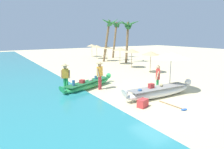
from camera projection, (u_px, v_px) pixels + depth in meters
ground_plane at (157, 94)px, 11.45m from camera, size 80.00×80.00×0.00m
boat_white_foreground at (159, 92)px, 10.81m from camera, size 4.71×0.92×0.85m
boat_green_midground at (88, 84)px, 12.56m from camera, size 4.35×2.39×0.77m
person_vendor_hatted at (100, 73)px, 12.20m from camera, size 0.57×0.47×1.76m
person_tourist_customer at (158, 77)px, 11.61m from camera, size 0.52×0.54×1.60m
person_vendor_assistant at (65, 75)px, 11.89m from camera, size 0.58×0.44×1.68m
patio_umbrella_large at (171, 56)px, 11.54m from camera, size 2.15×2.15×2.29m
parasol_row_0 at (151, 53)px, 17.48m from camera, size 1.60×1.60×1.91m
parasol_row_1 at (132, 51)px, 20.19m from camera, size 1.60×1.60×1.91m
parasol_row_2 at (120, 49)px, 22.77m from camera, size 1.60×1.60×1.91m
parasol_row_3 at (107, 47)px, 25.46m from camera, size 1.60×1.60×1.91m
parasol_row_4 at (97, 46)px, 28.10m from camera, size 1.60×1.60×1.91m
parasol_row_5 at (92, 45)px, 30.70m from camera, size 1.60×1.60×1.91m
palm_tree_tall_inland at (109, 27)px, 24.84m from camera, size 2.47×2.47×5.43m
palm_tree_leaning_seaward at (128, 28)px, 23.63m from camera, size 2.47×2.77×5.13m
palm_tree_mid_cluster at (116, 27)px, 28.61m from camera, size 2.72×2.39×5.43m
cooler_box at (143, 103)px, 9.31m from camera, size 0.60×0.49×0.38m
paddle at (176, 107)px, 9.33m from camera, size 0.37×1.56×0.05m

